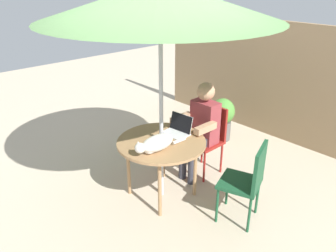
{
  "coord_description": "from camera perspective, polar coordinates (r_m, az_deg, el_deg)",
  "views": [
    {
      "loc": [
        2.47,
        -2.2,
        2.42
      ],
      "look_at": [
        0.0,
        0.1,
        0.87
      ],
      "focal_mm": 35.51,
      "sensor_mm": 36.0,
      "label": 1
    }
  ],
  "objects": [
    {
      "name": "ground_plane",
      "position": [
        4.1,
        -1.05,
        -11.55
      ],
      "size": [
        14.0,
        14.0,
        0.0
      ],
      "primitive_type": "plane",
      "color": "#BCAD93"
    },
    {
      "name": "fence_back",
      "position": [
        5.46,
        18.35,
        7.26
      ],
      "size": [
        4.51,
        0.08,
        1.81
      ],
      "primitive_type": "cube",
      "color": "#937756",
      "rests_on": "ground"
    },
    {
      "name": "patio_table",
      "position": [
        3.75,
        -1.12,
        -3.37
      ],
      "size": [
        1.0,
        1.0,
        0.72
      ],
      "color": "#9E754C",
      "rests_on": "ground"
    },
    {
      "name": "potted_plant_near_fence",
      "position": [
        5.27,
        9.28,
        1.51
      ],
      "size": [
        0.38,
        0.38,
        0.68
      ],
      "color": "#595654",
      "rests_on": "ground"
    },
    {
      "name": "person_seated",
      "position": [
        4.15,
        5.66,
        0.08
      ],
      "size": [
        0.48,
        0.48,
        1.24
      ],
      "color": "maroon",
      "rests_on": "ground"
    },
    {
      "name": "chair_occupied",
      "position": [
        4.33,
        6.97,
        -1.36
      ],
      "size": [
        0.4,
        0.4,
        0.9
      ],
      "color": "maroon",
      "rests_on": "ground"
    },
    {
      "name": "patio_umbrella",
      "position": [
        3.32,
        -1.35,
        20.66
      ],
      "size": [
        2.36,
        2.36,
        2.37
      ],
      "color": "#B7B7BC",
      "rests_on": "ground"
    },
    {
      "name": "chair_empty",
      "position": [
        3.51,
        13.64,
        -8.6
      ],
      "size": [
        0.51,
        0.51,
        0.9
      ],
      "color": "#194C2D",
      "rests_on": "ground"
    },
    {
      "name": "laptop",
      "position": [
        3.87,
        1.76,
        -0.36
      ],
      "size": [
        0.32,
        0.28,
        0.21
      ],
      "color": "silver",
      "rests_on": "patio_table"
    },
    {
      "name": "cat",
      "position": [
        3.47,
        -2.14,
        -3.07
      ],
      "size": [
        0.2,
        0.65,
        0.17
      ],
      "color": "silver",
      "rests_on": "patio_table"
    }
  ]
}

